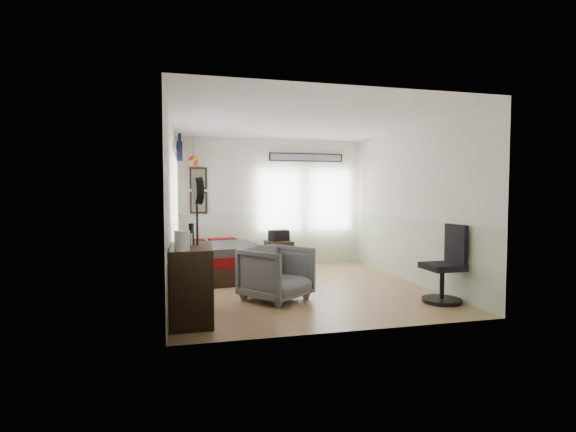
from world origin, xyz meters
name	(u,v)px	position (x,y,z in m)	size (l,w,h in m)	color
ground_plane	(300,287)	(0.00, 0.00, -0.01)	(4.00, 4.50, 0.01)	tan
room_shell	(292,189)	(-0.08, 0.19, 1.61)	(4.02, 4.52, 2.71)	beige
wall_decor	(221,165)	(-1.10, 1.96, 2.10)	(3.55, 1.32, 1.44)	black
bed	(215,261)	(-1.30, 1.18, 0.30)	(1.60, 2.10, 0.62)	black
dresser	(191,283)	(-1.74, -1.40, 0.45)	(0.48, 1.00, 0.90)	black
armchair	(276,273)	(-0.54, -0.71, 0.39)	(0.82, 0.85, 0.77)	#535358
nightstand	(279,254)	(0.08, 1.94, 0.27)	(0.55, 0.44, 0.55)	black
task_chair	(446,271)	(1.76, -1.39, 0.45)	(0.55, 0.55, 1.10)	black
kettle	(182,241)	(-1.83, -1.82, 1.01)	(0.20, 0.17, 0.22)	silver
bottle	(191,234)	(-1.73, -1.26, 1.03)	(0.07, 0.07, 0.26)	black
stand_fan	(198,192)	(-1.65, -1.35, 1.55)	(0.15, 0.34, 0.84)	black
black_bag	(279,235)	(0.08, 1.94, 0.66)	(0.38, 0.25, 0.23)	black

